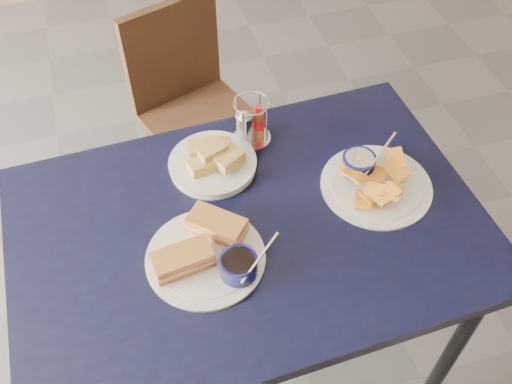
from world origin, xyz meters
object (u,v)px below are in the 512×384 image
object	(u,v)px
chair_far	(194,93)
sandwich_plate	(209,252)
condiment_caddy	(250,124)
plantain_plate	(371,178)
bread_basket	(213,161)
dining_table	(249,240)

from	to	relation	value
chair_far	sandwich_plate	distance (m)	1.00
condiment_caddy	plantain_plate	bearing A→B (deg)	-44.25
chair_far	bread_basket	world-z (taller)	bread_basket
sandwich_plate	plantain_plate	xyz separation A→B (m)	(0.47, 0.11, -0.01)
plantain_plate	bread_basket	xyz separation A→B (m)	(-0.39, 0.17, 0.01)
bread_basket	condiment_caddy	world-z (taller)	condiment_caddy
bread_basket	dining_table	bearing A→B (deg)	-79.27
bread_basket	condiment_caddy	bearing A→B (deg)	32.15
chair_far	plantain_plate	world-z (taller)	plantain_plate
dining_table	condiment_caddy	world-z (taller)	condiment_caddy
chair_far	bread_basket	size ratio (longest dim) A/B	3.46
dining_table	condiment_caddy	size ratio (longest dim) A/B	8.93
plantain_plate	bread_basket	size ratio (longest dim) A/B	1.25
dining_table	sandwich_plate	size ratio (longest dim) A/B	3.93
sandwich_plate	condiment_caddy	bearing A→B (deg)	60.73
plantain_plate	condiment_caddy	distance (m)	0.37
dining_table	sandwich_plate	bearing A→B (deg)	-149.41
chair_far	plantain_plate	distance (m)	0.94
bread_basket	sandwich_plate	bearing A→B (deg)	-105.12
chair_far	sandwich_plate	xyz separation A→B (m)	(-0.14, -0.94, 0.31)
dining_table	plantain_plate	xyz separation A→B (m)	(0.35, 0.04, 0.09)
bread_basket	condiment_caddy	distance (m)	0.15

